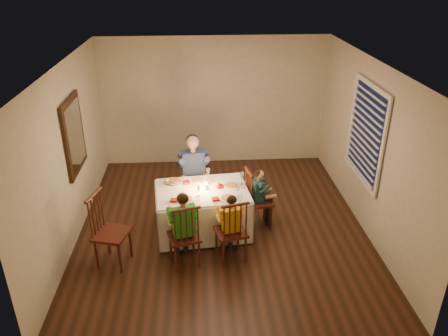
{
  "coord_description": "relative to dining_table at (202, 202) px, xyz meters",
  "views": [
    {
      "loc": [
        -0.35,
        -5.97,
        3.91
      ],
      "look_at": [
        0.04,
        0.15,
        0.95
      ],
      "focal_mm": 35.0,
      "sensor_mm": 36.0,
      "label": 1
    }
  ],
  "objects": [
    {
      "name": "wall_mirror",
      "position": [
        -1.91,
        0.44,
        0.98
      ],
      "size": [
        0.06,
        0.95,
        1.15
      ],
      "color": "black",
      "rests_on": "wall_left"
    },
    {
      "name": "setting_adult",
      "position": [
        -0.06,
        0.26,
        0.22
      ],
      "size": [
        0.29,
        0.29,
        0.02
      ],
      "primitive_type": "cylinder",
      "rotation": [
        0.0,
        0.0,
        0.1
      ],
      "color": "white",
      "rests_on": "dining_table"
    },
    {
      "name": "wall_back",
      "position": [
        0.31,
        2.64,
        0.78
      ],
      "size": [
        4.5,
        0.02,
        2.6
      ],
      "primitive_type": "cube",
      "color": "beige",
      "rests_on": "ground"
    },
    {
      "name": "chair_adult",
      "position": [
        -0.13,
        0.78,
        -0.52
      ],
      "size": [
        0.46,
        0.44,
        1.0
      ],
      "primitive_type": null,
      "rotation": [
        0.0,
        0.0,
        0.13
      ],
      "color": "#3A1510",
      "rests_on": "ground"
    },
    {
      "name": "chair_end",
      "position": [
        0.9,
        0.11,
        -0.52
      ],
      "size": [
        0.46,
        0.47,
        1.0
      ],
      "primitive_type": null,
      "rotation": [
        0.0,
        0.0,
        1.75
      ],
      "color": "#3A1510",
      "rests_on": "ground"
    },
    {
      "name": "orange_fruit",
      "position": [
        0.25,
        0.08,
        0.25
      ],
      "size": [
        0.08,
        0.08,
        0.08
      ],
      "primitive_type": "sphere",
      "color": "#F24C14",
      "rests_on": "dining_table"
    },
    {
      "name": "wall_right",
      "position": [
        2.56,
        0.14,
        0.78
      ],
      "size": [
        0.02,
        5.0,
        2.6
      ],
      "primitive_type": "cube",
      "color": "beige",
      "rests_on": "ground"
    },
    {
      "name": "chair_extra",
      "position": [
        -1.26,
        -0.72,
        -0.52
      ],
      "size": [
        0.54,
        0.55,
        1.1
      ],
      "primitive_type": null,
      "rotation": [
        0.0,
        0.0,
        1.3
      ],
      "color": "#3A1510",
      "rests_on": "ground"
    },
    {
      "name": "squash",
      "position": [
        -0.54,
        0.24,
        0.26
      ],
      "size": [
        0.09,
        0.09,
        0.09
      ],
      "primitive_type": "sphere",
      "color": "yellow",
      "rests_on": "dining_table"
    },
    {
      "name": "setting_yellow",
      "position": [
        0.37,
        -0.3,
        0.22
      ],
      "size": [
        0.29,
        0.29,
        0.02
      ],
      "primitive_type": "cylinder",
      "rotation": [
        0.0,
        0.0,
        0.1
      ],
      "color": "white",
      "rests_on": "dining_table"
    },
    {
      "name": "setting_teal",
      "position": [
        0.46,
        0.09,
        0.22
      ],
      "size": [
        0.29,
        0.29,
        0.02
      ],
      "primitive_type": "cylinder",
      "rotation": [
        0.0,
        0.0,
        0.1
      ],
      "color": "white",
      "rests_on": "dining_table"
    },
    {
      "name": "ground",
      "position": [
        0.31,
        0.14,
        -0.52
      ],
      "size": [
        5.0,
        5.0,
        0.0
      ],
      "primitive_type": "plane",
      "color": "black",
      "rests_on": "ground"
    },
    {
      "name": "chair_near_left",
      "position": [
        -0.27,
        -0.79,
        -0.52
      ],
      "size": [
        0.5,
        0.49,
        1.0
      ],
      "primitive_type": null,
      "rotation": [
        0.0,
        0.0,
        3.41
      ],
      "color": "#3A1510",
      "rests_on": "ground"
    },
    {
      "name": "serving_bowl",
      "position": [
        -0.42,
        0.23,
        0.24
      ],
      "size": [
        0.24,
        0.24,
        0.06
      ],
      "primitive_type": "imported",
      "rotation": [
        0.0,
        0.0,
        -0.03
      ],
      "color": "white",
      "rests_on": "dining_table"
    },
    {
      "name": "child_green",
      "position": [
        -0.27,
        -0.79,
        -0.52
      ],
      "size": [
        0.47,
        0.45,
        1.14
      ],
      "primitive_type": null,
      "rotation": [
        0.0,
        0.0,
        3.41
      ],
      "color": "green",
      "rests_on": "ground"
    },
    {
      "name": "child_teal",
      "position": [
        0.9,
        0.11,
        -0.52
      ],
      "size": [
        0.33,
        0.35,
        0.99
      ],
      "primitive_type": null,
      "rotation": [
        0.0,
        0.0,
        1.75
      ],
      "color": "#1B3C44",
      "rests_on": "ground"
    },
    {
      "name": "adult",
      "position": [
        -0.13,
        0.78,
        -0.52
      ],
      "size": [
        0.55,
        0.52,
        1.32
      ],
      "primitive_type": null,
      "rotation": [
        0.0,
        0.0,
        0.13
      ],
      "color": "navy",
      "rests_on": "ground"
    },
    {
      "name": "chair_near_right",
      "position": [
        0.38,
        -0.72,
        -0.52
      ],
      "size": [
        0.5,
        0.48,
        1.0
      ],
      "primitive_type": null,
      "rotation": [
        0.0,
        0.0,
        3.39
      ],
      "color": "#3A1510",
      "rests_on": "ground"
    },
    {
      "name": "candle_left",
      "position": [
        -0.05,
        -0.01,
        0.26
      ],
      "size": [
        0.06,
        0.06,
        0.1
      ],
      "primitive_type": "cylinder",
      "color": "white",
      "rests_on": "dining_table"
    },
    {
      "name": "wall_left",
      "position": [
        -1.94,
        0.14,
        0.78
      ],
      "size": [
        0.02,
        5.0,
        2.6
      ],
      "primitive_type": "cube",
      "color": "beige",
      "rests_on": "ground"
    },
    {
      "name": "setting_green",
      "position": [
        -0.24,
        -0.29,
        0.22
      ],
      "size": [
        0.29,
        0.29,
        0.02
      ],
      "primitive_type": "cylinder",
      "rotation": [
        0.0,
        0.0,
        0.1
      ],
      "color": "white",
      "rests_on": "dining_table"
    },
    {
      "name": "dining_table",
      "position": [
        0.0,
        0.0,
        0.0
      ],
      "size": [
        1.51,
        1.16,
        0.7
      ],
      "rotation": [
        0.0,
        0.0,
        0.1
      ],
      "color": "white",
      "rests_on": "ground"
    },
    {
      "name": "candle_right",
      "position": [
        0.07,
        0.01,
        0.26
      ],
      "size": [
        0.06,
        0.06,
        0.1
      ],
      "primitive_type": "cylinder",
      "color": "white",
      "rests_on": "dining_table"
    },
    {
      "name": "child_yellow",
      "position": [
        0.38,
        -0.72,
        -0.52
      ],
      "size": [
        0.41,
        0.39,
        1.05
      ],
      "primitive_type": null,
      "rotation": [
        0.0,
        0.0,
        3.39
      ],
      "color": "gold",
      "rests_on": "ground"
    },
    {
      "name": "window_blinds",
      "position": [
        2.52,
        0.24,
        0.98
      ],
      "size": [
        0.07,
        1.34,
        1.54
      ],
      "color": "black",
      "rests_on": "wall_right"
    },
    {
      "name": "ceiling",
      "position": [
        0.31,
        0.14,
        2.08
      ],
      "size": [
        5.0,
        5.0,
        0.0
      ],
      "primitive_type": "plane",
      "color": "white",
      "rests_on": "wall_back"
    }
  ]
}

